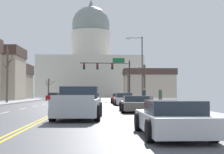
# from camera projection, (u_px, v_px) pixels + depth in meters

# --- Properties ---
(ground) EXTENTS (20.00, 180.00, 0.20)m
(ground) POSITION_uv_depth(u_px,v_px,m) (73.00, 105.00, 35.88)
(ground) COLOR #4D4D52
(signal_gantry) EXTENTS (7.91, 0.41, 6.64)m
(signal_gantry) POSITION_uv_depth(u_px,v_px,m) (112.00, 70.00, 52.04)
(signal_gantry) COLOR #28282D
(signal_gantry) RESTS_ON ground
(street_lamp_right) EXTENTS (2.13, 0.24, 8.23)m
(street_lamp_right) POSITION_uv_depth(u_px,v_px,m) (140.00, 64.00, 41.35)
(street_lamp_right) COLOR #333338
(street_lamp_right) RESTS_ON ground
(capitol_building) EXTENTS (33.35, 19.50, 32.66)m
(capitol_building) POSITION_uv_depth(u_px,v_px,m) (91.00, 64.00, 110.08)
(capitol_building) COLOR beige
(capitol_building) RESTS_ON ground
(sedan_near_00) EXTENTS (2.14, 4.70, 1.26)m
(sedan_near_00) POSITION_uv_depth(u_px,v_px,m) (93.00, 98.00, 47.55)
(sedan_near_00) COLOR #9EA3A8
(sedan_near_00) RESTS_ON ground
(sedan_near_01) EXTENTS (2.07, 4.50, 1.21)m
(sedan_near_01) POSITION_uv_depth(u_px,v_px,m) (119.00, 99.00, 41.20)
(sedan_near_01) COLOR #B71414
(sedan_near_01) RESTS_ON ground
(sedan_near_02) EXTENTS (2.12, 4.26, 1.28)m
(sedan_near_02) POSITION_uv_depth(u_px,v_px,m) (123.00, 99.00, 34.99)
(sedan_near_02) COLOR silver
(sedan_near_02) RESTS_ON ground
(sedan_near_03) EXTENTS (1.97, 4.33, 1.28)m
(sedan_near_03) POSITION_uv_depth(u_px,v_px,m) (89.00, 101.00, 29.31)
(sedan_near_03) COLOR #B71414
(sedan_near_03) RESTS_ON ground
(sedan_near_04) EXTENTS (2.14, 4.49, 1.11)m
(sedan_near_04) POSITION_uv_depth(u_px,v_px,m) (136.00, 104.00, 22.93)
(sedan_near_04) COLOR #6B6056
(sedan_near_04) RESTS_ON ground
(pickup_truck_near_05) EXTENTS (2.50, 5.39, 1.66)m
(pickup_truck_near_05) POSITION_uv_depth(u_px,v_px,m) (78.00, 104.00, 17.10)
(pickup_truck_near_05) COLOR #ADB2B7
(pickup_truck_near_05) RESTS_ON ground
(sedan_near_06) EXTENTS (1.96, 4.37, 1.11)m
(sedan_near_06) POSITION_uv_depth(u_px,v_px,m) (171.00, 119.00, 10.19)
(sedan_near_06) COLOR silver
(sedan_near_06) RESTS_ON ground
(sedan_oncoming_00) EXTENTS (2.12, 4.56, 1.30)m
(sedan_oncoming_00) POSITION_uv_depth(u_px,v_px,m) (53.00, 97.00, 57.27)
(sedan_oncoming_00) COLOR #B71414
(sedan_oncoming_00) RESTS_ON ground
(sedan_oncoming_01) EXTENTS (2.01, 4.63, 1.21)m
(sedan_oncoming_01) POSITION_uv_depth(u_px,v_px,m) (63.00, 96.00, 70.47)
(sedan_oncoming_01) COLOR #9EA3A8
(sedan_oncoming_01) RESTS_ON ground
(flank_building_01) EXTENTS (9.92, 8.92, 7.98)m
(flank_building_01) POSITION_uv_depth(u_px,v_px,m) (10.00, 81.00, 79.16)
(flank_building_01) COLOR tan
(flank_building_01) RESTS_ON ground
(flank_building_03) EXTENTS (12.95, 6.60, 7.21)m
(flank_building_03) POSITION_uv_depth(u_px,v_px,m) (149.00, 83.00, 82.61)
(flank_building_03) COLOR #B2A38E
(flank_building_03) RESTS_ON ground
(bare_tree_00) EXTENTS (1.43, 1.62, 4.91)m
(bare_tree_00) POSITION_uv_depth(u_px,v_px,m) (144.00, 82.00, 44.21)
(bare_tree_00) COLOR #4C3D2D
(bare_tree_00) RESTS_ON ground
(bare_tree_01) EXTENTS (2.24, 1.93, 4.14)m
(bare_tree_01) POSITION_uv_depth(u_px,v_px,m) (49.00, 88.00, 69.79)
(bare_tree_01) COLOR brown
(bare_tree_01) RESTS_ON ground
(bare_tree_02) EXTENTS (2.05, 2.74, 5.44)m
(bare_tree_02) POSITION_uv_depth(u_px,v_px,m) (128.00, 84.00, 63.16)
(bare_tree_02) COLOR brown
(bare_tree_02) RESTS_ON ground
(bare_tree_03) EXTENTS (1.70, 2.83, 7.26)m
(bare_tree_03) POSITION_uv_depth(u_px,v_px,m) (7.00, 73.00, 40.08)
(bare_tree_03) COLOR brown
(bare_tree_03) RESTS_ON ground
(pedestrian_00) EXTENTS (0.35, 0.34, 1.63)m
(pedestrian_00) POSITION_uv_depth(u_px,v_px,m) (160.00, 95.00, 32.29)
(pedestrian_00) COLOR #4C4238
(pedestrian_00) RESTS_ON ground
(pedestrian_01) EXTENTS (0.35, 0.34, 1.65)m
(pedestrian_01) POSITION_uv_depth(u_px,v_px,m) (144.00, 95.00, 36.45)
(pedestrian_01) COLOR black
(pedestrian_01) RESTS_ON ground
(bicycle_parked) EXTENTS (0.12, 1.77, 0.85)m
(bicycle_parked) POSITION_uv_depth(u_px,v_px,m) (152.00, 101.00, 34.38)
(bicycle_parked) COLOR black
(bicycle_parked) RESTS_ON ground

